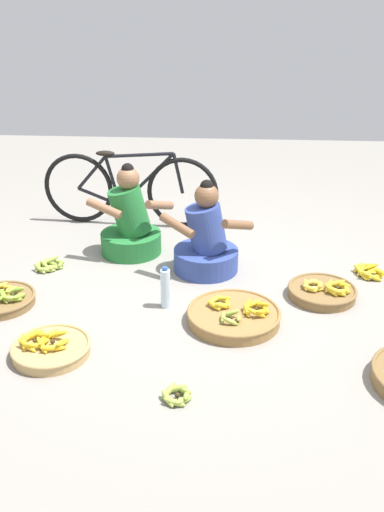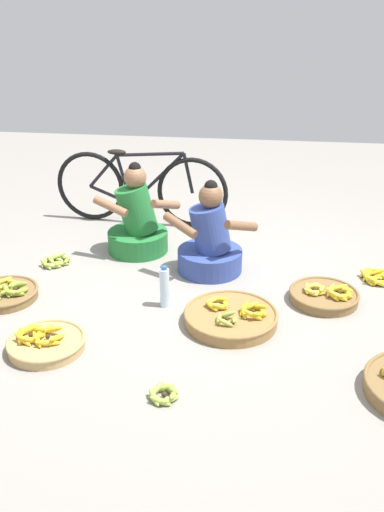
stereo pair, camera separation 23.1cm
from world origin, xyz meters
TOP-DOWN VIEW (x-y plane):
  - ground_plane at (0.00, 0.00)m, footprint 10.00×10.00m
  - vendor_woman_front at (0.08, 0.30)m, footprint 0.75×0.52m
  - vendor_woman_behind at (-0.58, 0.60)m, footprint 0.71×0.52m
  - bicycle_leaning at (-0.70, 1.26)m, footprint 1.70×0.16m
  - banana_basket_front_right at (-1.36, -0.38)m, footprint 0.50×0.50m
  - banana_basket_front_left at (0.31, -0.49)m, footprint 0.64×0.64m
  - banana_basket_near_vendor at (0.96, -0.10)m, footprint 0.51×0.51m
  - banana_basket_front_center at (-0.82, -0.96)m, footprint 0.49×0.49m
  - loose_bananas_back_right at (0.00, -1.33)m, footprint 0.20×0.19m
  - loose_bananas_mid_left at (1.38, 0.29)m, footprint 0.24×0.29m
  - loose_bananas_back_center at (-1.20, 0.23)m, footprint 0.25×0.26m
  - water_bottle at (-0.18, -0.32)m, footprint 0.07×0.07m

SIDE VIEW (x-z plane):
  - ground_plane at x=0.00m, z-range 0.00..0.00m
  - loose_bananas_back_right at x=0.00m, z-range -0.01..0.07m
  - loose_bananas_back_center at x=-1.20m, z-range -0.01..0.07m
  - loose_bananas_mid_left at x=1.38m, z-range -0.02..0.08m
  - banana_basket_front_center at x=-0.82m, z-range -0.03..0.12m
  - banana_basket_front_right at x=-1.36m, z-range -0.03..0.12m
  - banana_basket_near_vendor at x=0.96m, z-range -0.02..0.12m
  - banana_basket_front_left at x=0.31m, z-range -0.03..0.13m
  - water_bottle at x=-0.18m, z-range -0.01..0.31m
  - vendor_woman_front at x=0.08m, z-range -0.14..0.62m
  - vendor_woman_behind at x=-0.58m, z-range -0.14..0.65m
  - bicycle_leaning at x=-0.70m, z-range -0.01..0.73m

